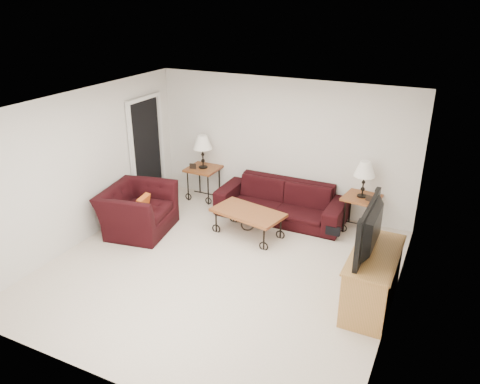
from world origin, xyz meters
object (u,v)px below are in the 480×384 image
(side_table_right, at_px, (360,213))
(side_table_left, at_px, (204,183))
(lamp_left, at_px, (203,152))
(coffee_table, at_px, (248,223))
(backpack, at_px, (335,225))
(tv_stand, at_px, (372,279))
(television, at_px, (377,230))
(lamp_right, at_px, (364,179))
(armchair, at_px, (138,210))
(sofa, at_px, (281,201))

(side_table_right, bearing_deg, side_table_left, 180.00)
(lamp_left, height_order, coffee_table, lamp_left)
(lamp_left, bearing_deg, side_table_right, 0.00)
(lamp_left, xyz_separation_m, backpack, (2.85, -0.49, -0.76))
(lamp_left, distance_m, tv_stand, 4.36)
(coffee_table, xyz_separation_m, television, (2.28, -1.07, 0.90))
(side_table_left, distance_m, coffee_table, 1.80)
(lamp_right, relative_size, backpack, 1.33)
(side_table_right, bearing_deg, armchair, -153.85)
(lamp_right, bearing_deg, side_table_left, 180.00)
(sofa, bearing_deg, side_table_left, 174.06)
(side_table_left, distance_m, backpack, 2.89)
(coffee_table, height_order, tv_stand, tv_stand)
(lamp_left, bearing_deg, coffee_table, -35.40)
(armchair, bearing_deg, lamp_right, -73.55)
(tv_stand, bearing_deg, backpack, 119.67)
(sofa, distance_m, coffee_table, 0.91)
(coffee_table, xyz_separation_m, tv_stand, (2.30, -1.07, 0.17))
(side_table_left, height_order, armchair, armchair)
(backpack, bearing_deg, side_table_right, 72.52)
(side_table_left, bearing_deg, sofa, -5.94)
(lamp_right, bearing_deg, armchair, -153.85)
(backpack, bearing_deg, sofa, 178.26)
(lamp_left, xyz_separation_m, armchair, (-0.34, -1.71, -0.60))
(armchair, distance_m, television, 4.17)
(lamp_left, height_order, tv_stand, lamp_left)
(lamp_left, bearing_deg, television, -29.37)
(side_table_left, height_order, television, television)
(armchair, relative_size, television, 1.03)
(lamp_right, bearing_deg, side_table_right, 0.00)
(backpack, bearing_deg, lamp_left, -175.85)
(coffee_table, relative_size, armchair, 0.99)
(lamp_right, bearing_deg, backpack, -121.49)
(lamp_right, bearing_deg, coffee_table, -148.24)
(side_table_left, relative_size, armchair, 0.55)
(sofa, bearing_deg, side_table_right, 7.23)
(lamp_right, relative_size, television, 0.54)
(tv_stand, height_order, television, television)
(side_table_right, bearing_deg, coffee_table, -148.24)
(tv_stand, distance_m, backpack, 1.86)
(coffee_table, relative_size, television, 1.02)
(tv_stand, bearing_deg, sofa, 136.55)
(sofa, bearing_deg, television, -43.74)
(side_table_left, relative_size, lamp_left, 1.00)
(side_table_left, distance_m, television, 4.37)
(coffee_table, height_order, armchair, armchair)
(side_table_left, height_order, tv_stand, tv_stand)
(sofa, xyz_separation_m, lamp_right, (1.42, 0.18, 0.61))
(side_table_right, bearing_deg, television, -74.21)
(lamp_left, relative_size, lamp_right, 1.04)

